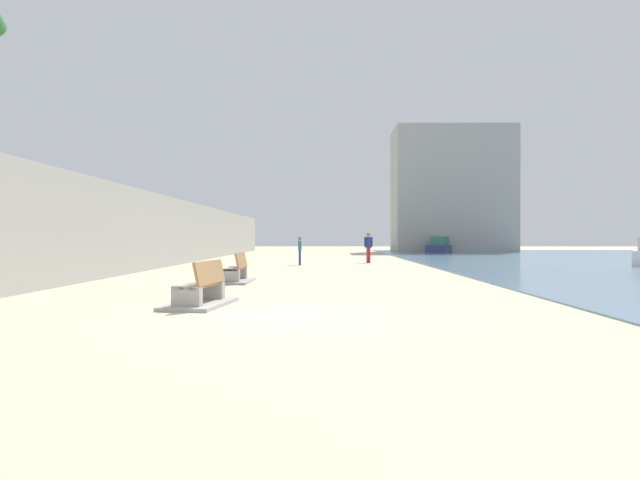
# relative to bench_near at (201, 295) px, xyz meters

# --- Properties ---
(ground_plane) EXTENTS (120.00, 120.00, 0.00)m
(ground_plane) POSITION_rel_bench_near_xyz_m (1.91, 16.56, -0.23)
(ground_plane) COLOR #C6B793
(seawall) EXTENTS (0.80, 64.00, 3.55)m
(seawall) POSITION_rel_bench_near_xyz_m (-5.59, 16.56, 1.54)
(seawall) COLOR #9E9E99
(seawall) RESTS_ON ground
(bench_near) EXTENTS (1.38, 2.23, 0.98)m
(bench_near) POSITION_rel_bench_near_xyz_m (0.00, 0.00, 0.00)
(bench_near) COLOR #9E9E99
(bench_near) RESTS_ON ground
(bench_far) EXTENTS (1.14, 2.12, 0.98)m
(bench_far) POSITION_rel_bench_near_xyz_m (-0.28, 6.11, 0.00)
(bench_far) COLOR #9E9E99
(bench_far) RESTS_ON ground
(person_walking) EXTENTS (0.50, 0.28, 1.77)m
(person_walking) POSITION_rel_bench_near_xyz_m (5.15, 19.52, 0.81)
(person_walking) COLOR #B22D33
(person_walking) RESTS_ON ground
(person_standing) EXTENTS (0.21, 0.53, 1.54)m
(person_standing) POSITION_rel_bench_near_xyz_m (1.32, 17.09, 0.65)
(person_standing) COLOR navy
(person_standing) RESTS_ON ground
(boat_far_left) EXTENTS (4.56, 7.94, 1.52)m
(boat_far_left) POSITION_rel_bench_near_xyz_m (14.00, 41.32, 0.36)
(boat_far_left) COLOR navy
(boat_far_left) RESTS_ON water_bay
(harbor_building) EXTENTS (12.00, 6.00, 12.71)m
(harbor_building) POSITION_rel_bench_near_xyz_m (15.75, 44.56, 6.12)
(harbor_building) COLOR #9E9E99
(harbor_building) RESTS_ON ground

